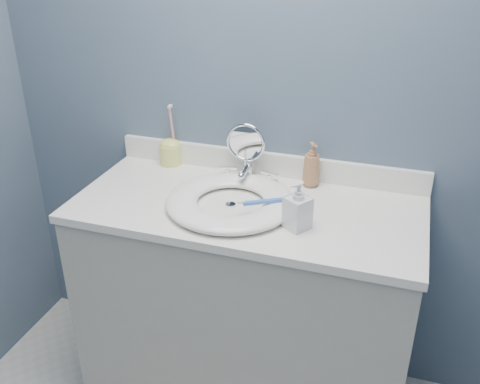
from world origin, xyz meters
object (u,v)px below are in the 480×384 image
at_px(soap_bottle_amber, 312,165).
at_px(soap_bottle_clear, 298,205).
at_px(toothbrush_holder, 171,151).
at_px(makeup_mirror, 246,149).

bearing_deg(soap_bottle_amber, soap_bottle_clear, -121.92).
relative_size(soap_bottle_amber, toothbrush_holder, 0.67).
distance_m(soap_bottle_amber, soap_bottle_clear, 0.32).
height_order(makeup_mirror, soap_bottle_amber, makeup_mirror).
relative_size(soap_bottle_amber, soap_bottle_clear, 1.06).
xyz_separation_m(soap_bottle_clear, toothbrush_holder, (-0.60, 0.34, -0.02)).
height_order(soap_bottle_amber, soap_bottle_clear, soap_bottle_amber).
xyz_separation_m(makeup_mirror, soap_bottle_amber, (0.25, 0.02, -0.04)).
bearing_deg(toothbrush_holder, soap_bottle_clear, -29.60).
bearing_deg(soap_bottle_clear, toothbrush_holder, -175.55).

